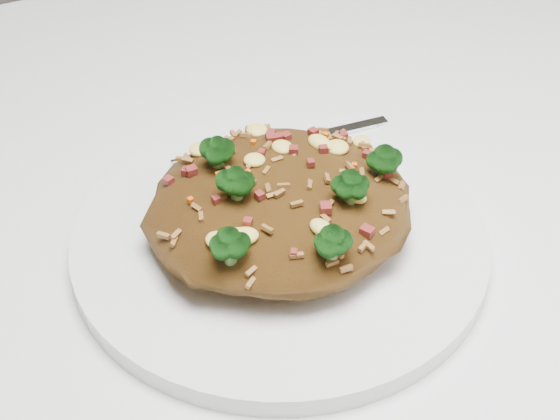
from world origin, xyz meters
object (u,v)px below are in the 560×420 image
object	(u,v)px
dining_table	(145,359)
plate	(280,236)
fork	(294,141)
fried_rice	(281,196)

from	to	relation	value
dining_table	plate	xyz separation A→B (m)	(0.09, -0.02, 0.10)
fork	fried_rice	bearing A→B (deg)	-117.58
plate	fork	size ratio (longest dim) A/B	1.60
dining_table	plate	bearing A→B (deg)	-14.57
dining_table	fried_rice	distance (m)	0.16
dining_table	plate	world-z (taller)	plate
fried_rice	dining_table	bearing A→B (deg)	164.88
fried_rice	fork	bearing A→B (deg)	57.13
dining_table	fried_rice	xyz separation A→B (m)	(0.09, -0.03, 0.13)
plate	fried_rice	world-z (taller)	fried_rice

